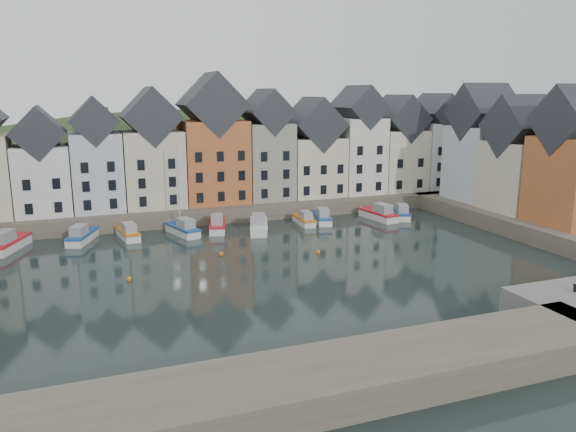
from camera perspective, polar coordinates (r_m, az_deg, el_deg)
ground at (r=54.35m, az=-0.62°, el=-5.86°), size 260.00×260.00×0.00m
far_quay at (r=82.03m, az=-7.81°, el=1.05°), size 90.00×16.00×2.00m
right_quay at (r=76.76m, az=25.46°, el=-0.85°), size 14.00×54.00×2.00m
near_wall at (r=31.92m, az=-4.15°, el=-17.85°), size 50.00×6.00×2.00m
hillside at (r=111.61m, az=-10.53°, el=-6.04°), size 153.60×70.40×64.00m
far_terrace at (r=79.69m, az=-5.39°, el=6.51°), size 72.37×8.16×17.78m
right_terrace at (r=78.36m, az=22.84°, el=5.52°), size 8.30×24.25×16.36m
mooring_buoys at (r=58.04m, az=-6.16°, el=-4.57°), size 20.50×5.50×0.50m
boat_a at (r=69.15m, az=-26.57°, el=-2.51°), size 4.44×7.17×2.63m
boat_b at (r=69.53m, az=-20.23°, el=-1.94°), size 3.98×6.45×2.37m
boat_c at (r=69.56m, az=-15.94°, el=-1.68°), size 2.63×5.97×2.21m
boat_d at (r=69.75m, az=-10.60°, el=-1.27°), size 3.57×6.52×11.90m
boat_e at (r=71.19m, az=-7.18°, el=-0.92°), size 3.49×6.58×2.41m
boat_f at (r=70.13m, az=-2.99°, el=-0.98°), size 4.09×7.18×2.63m
boat_g at (r=74.01m, az=1.66°, el=-0.39°), size 1.95×5.43×2.05m
boat_h at (r=75.16m, az=3.48°, el=-0.16°), size 3.20×6.20×2.28m
boat_i at (r=77.72m, az=9.23°, el=0.18°), size 2.90×6.83×2.54m
boat_j at (r=79.31m, az=11.45°, el=0.28°), size 3.96×6.09×2.24m
mooring_bollard at (r=49.05m, az=27.21°, el=-6.50°), size 0.48×0.48×0.56m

